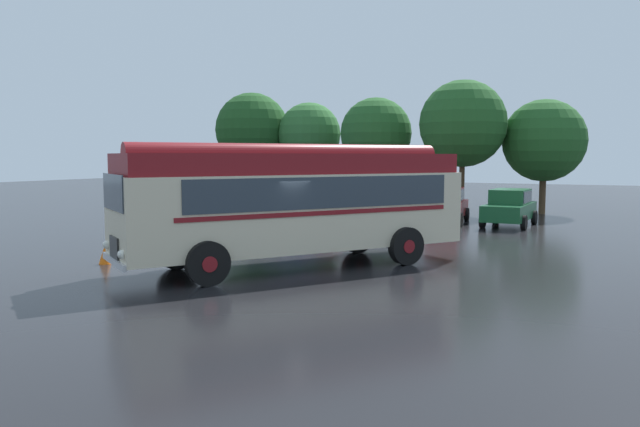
{
  "coord_description": "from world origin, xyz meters",
  "views": [
    {
      "loc": [
        8.72,
        -15.02,
        3.13
      ],
      "look_at": [
        0.31,
        1.92,
        1.4
      ],
      "focal_mm": 35.0,
      "sensor_mm": 36.0,
      "label": 1
    }
  ],
  "objects_px": {
    "vintage_bus": "(296,200)",
    "car_mid_left": "(388,203)",
    "car_near_left": "(339,201)",
    "car_mid_right": "(445,205)",
    "box_van": "(294,190)",
    "car_far_right": "(510,207)",
    "traffic_cone": "(105,255)"
  },
  "relations": [
    {
      "from": "vintage_bus",
      "to": "car_near_left",
      "type": "bearing_deg",
      "value": 109.92
    },
    {
      "from": "box_van",
      "to": "traffic_cone",
      "type": "bearing_deg",
      "value": -82.43
    },
    {
      "from": "car_mid_right",
      "to": "car_far_right",
      "type": "height_order",
      "value": "same"
    },
    {
      "from": "box_van",
      "to": "car_far_right",
      "type": "bearing_deg",
      "value": 1.61
    },
    {
      "from": "car_mid_left",
      "to": "car_mid_right",
      "type": "relative_size",
      "value": 0.99
    },
    {
      "from": "vintage_bus",
      "to": "car_mid_right",
      "type": "height_order",
      "value": "vintage_bus"
    },
    {
      "from": "car_mid_right",
      "to": "box_van",
      "type": "height_order",
      "value": "box_van"
    },
    {
      "from": "car_near_left",
      "to": "vintage_bus",
      "type": "bearing_deg",
      "value": -70.08
    },
    {
      "from": "car_near_left",
      "to": "car_mid_right",
      "type": "relative_size",
      "value": 0.99
    },
    {
      "from": "car_near_left",
      "to": "car_mid_right",
      "type": "distance_m",
      "value": 5.71
    },
    {
      "from": "traffic_cone",
      "to": "vintage_bus",
      "type": "bearing_deg",
      "value": 21.77
    },
    {
      "from": "car_far_right",
      "to": "box_van",
      "type": "height_order",
      "value": "box_van"
    },
    {
      "from": "car_near_left",
      "to": "car_mid_right",
      "type": "xyz_separation_m",
      "value": [
        5.69,
        -0.45,
        0.0
      ]
    },
    {
      "from": "car_far_right",
      "to": "vintage_bus",
      "type": "bearing_deg",
      "value": -105.13
    },
    {
      "from": "car_near_left",
      "to": "car_far_right",
      "type": "xyz_separation_m",
      "value": [
        8.65,
        -0.38,
        0.0
      ]
    },
    {
      "from": "vintage_bus",
      "to": "car_mid_left",
      "type": "xyz_separation_m",
      "value": [
        -2.19,
        13.46,
        -1.05
      ]
    },
    {
      "from": "box_van",
      "to": "car_mid_right",
      "type": "bearing_deg",
      "value": 1.71
    },
    {
      "from": "car_mid_left",
      "to": "car_far_right",
      "type": "height_order",
      "value": "same"
    },
    {
      "from": "vintage_bus",
      "to": "car_mid_right",
      "type": "bearing_deg",
      "value": 87.1
    },
    {
      "from": "box_van",
      "to": "traffic_cone",
      "type": "distance_m",
      "value": 15.41
    },
    {
      "from": "car_far_right",
      "to": "car_mid_left",
      "type": "bearing_deg",
      "value": 179.94
    },
    {
      "from": "car_near_left",
      "to": "traffic_cone",
      "type": "xyz_separation_m",
      "value": [
        -0.22,
        -15.92,
        -0.57
      ]
    },
    {
      "from": "car_far_right",
      "to": "traffic_cone",
      "type": "relative_size",
      "value": 7.73
    },
    {
      "from": "traffic_cone",
      "to": "car_far_right",
      "type": "bearing_deg",
      "value": 60.29
    },
    {
      "from": "box_van",
      "to": "traffic_cone",
      "type": "relative_size",
      "value": 10.49
    },
    {
      "from": "car_mid_right",
      "to": "traffic_cone",
      "type": "bearing_deg",
      "value": -110.9
    },
    {
      "from": "box_van",
      "to": "car_near_left",
      "type": "bearing_deg",
      "value": 16.95
    },
    {
      "from": "car_near_left",
      "to": "traffic_cone",
      "type": "bearing_deg",
      "value": -90.79
    },
    {
      "from": "traffic_cone",
      "to": "car_mid_right",
      "type": "bearing_deg",
      "value": 69.1
    },
    {
      "from": "vintage_bus",
      "to": "traffic_cone",
      "type": "height_order",
      "value": "vintage_bus"
    },
    {
      "from": "vintage_bus",
      "to": "car_mid_left",
      "type": "relative_size",
      "value": 2.24
    },
    {
      "from": "car_far_right",
      "to": "box_van",
      "type": "distance_m",
      "value": 10.91
    }
  ]
}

